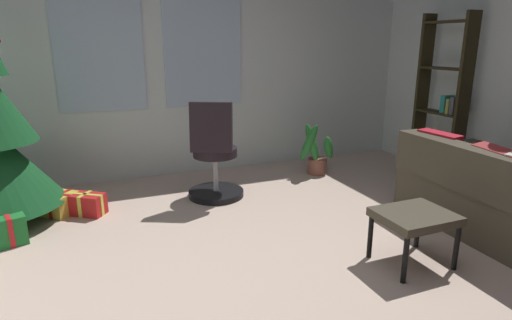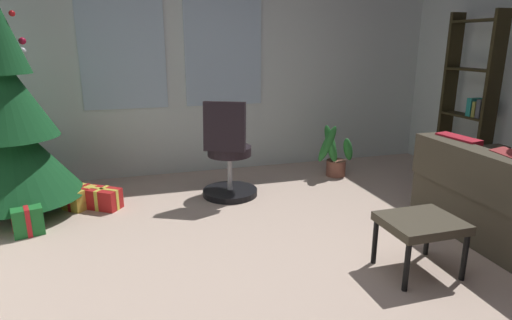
{
  "view_description": "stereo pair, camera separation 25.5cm",
  "coord_description": "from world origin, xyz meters",
  "px_view_note": "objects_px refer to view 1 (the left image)",
  "views": [
    {
      "loc": [
        -1.17,
        -2.27,
        1.52
      ],
      "look_at": [
        -0.19,
        0.15,
        0.78
      ],
      "focal_mm": 29.49,
      "sensor_mm": 36.0,
      "label": 1
    },
    {
      "loc": [
        -0.93,
        -2.36,
        1.52
      ],
      "look_at": [
        -0.19,
        0.15,
        0.78
      ],
      "focal_mm": 29.49,
      "sensor_mm": 36.0,
      "label": 2
    }
  ],
  "objects_px": {
    "gift_box_red": "(86,204)",
    "gift_box_gold": "(61,204)",
    "gift_box_green": "(8,227)",
    "office_chair": "(214,161)",
    "footstool": "(415,220)",
    "potted_plant": "(315,153)",
    "bookshelf": "(441,107)"
  },
  "relations": [
    {
      "from": "gift_box_red",
      "to": "gift_box_gold",
      "type": "height_order",
      "value": "gift_box_gold"
    },
    {
      "from": "gift_box_green",
      "to": "office_chair",
      "type": "height_order",
      "value": "office_chair"
    },
    {
      "from": "footstool",
      "to": "gift_box_green",
      "type": "distance_m",
      "value": 3.09
    },
    {
      "from": "footstool",
      "to": "gift_box_gold",
      "type": "distance_m",
      "value": 3.02
    },
    {
      "from": "gift_box_red",
      "to": "gift_box_green",
      "type": "xyz_separation_m",
      "value": [
        -0.58,
        -0.34,
        0.02
      ]
    },
    {
      "from": "footstool",
      "to": "office_chair",
      "type": "xyz_separation_m",
      "value": [
        -0.91,
        1.78,
        0.05
      ]
    },
    {
      "from": "footstool",
      "to": "potted_plant",
      "type": "xyz_separation_m",
      "value": [
        0.42,
        2.09,
        -0.07
      ]
    },
    {
      "from": "gift_box_gold",
      "to": "potted_plant",
      "type": "distance_m",
      "value": 2.77
    },
    {
      "from": "bookshelf",
      "to": "potted_plant",
      "type": "height_order",
      "value": "bookshelf"
    },
    {
      "from": "footstool",
      "to": "bookshelf",
      "type": "height_order",
      "value": "bookshelf"
    },
    {
      "from": "footstool",
      "to": "gift_box_red",
      "type": "relative_size",
      "value": 1.31
    },
    {
      "from": "footstool",
      "to": "potted_plant",
      "type": "relative_size",
      "value": 0.78
    },
    {
      "from": "footstool",
      "to": "potted_plant",
      "type": "height_order",
      "value": "potted_plant"
    },
    {
      "from": "footstool",
      "to": "gift_box_green",
      "type": "xyz_separation_m",
      "value": [
        -2.7,
        1.49,
        -0.22
      ]
    },
    {
      "from": "footstool",
      "to": "gift_box_red",
      "type": "bearing_deg",
      "value": 139.25
    },
    {
      "from": "gift_box_red",
      "to": "gift_box_green",
      "type": "bearing_deg",
      "value": -149.5
    },
    {
      "from": "office_chair",
      "to": "gift_box_green",
      "type": "bearing_deg",
      "value": -170.72
    },
    {
      "from": "gift_box_gold",
      "to": "potted_plant",
      "type": "xyz_separation_m",
      "value": [
        2.75,
        0.18,
        0.17
      ]
    },
    {
      "from": "footstool",
      "to": "bookshelf",
      "type": "xyz_separation_m",
      "value": [
        1.71,
        1.53,
        0.47
      ]
    },
    {
      "from": "gift_box_green",
      "to": "gift_box_gold",
      "type": "xyz_separation_m",
      "value": [
        0.37,
        0.42,
        -0.02
      ]
    },
    {
      "from": "footstool",
      "to": "bookshelf",
      "type": "distance_m",
      "value": 2.35
    },
    {
      "from": "gift_box_red",
      "to": "bookshelf",
      "type": "relative_size",
      "value": 0.21
    },
    {
      "from": "gift_box_gold",
      "to": "bookshelf",
      "type": "height_order",
      "value": "bookshelf"
    },
    {
      "from": "gift_box_red",
      "to": "gift_box_green",
      "type": "height_order",
      "value": "gift_box_green"
    },
    {
      "from": "footstool",
      "to": "gift_box_red",
      "type": "xyz_separation_m",
      "value": [
        -2.12,
        1.83,
        -0.24
      ]
    },
    {
      "from": "gift_box_green",
      "to": "footstool",
      "type": "bearing_deg",
      "value": -28.9
    },
    {
      "from": "potted_plant",
      "to": "footstool",
      "type": "bearing_deg",
      "value": -101.46
    },
    {
      "from": "potted_plant",
      "to": "office_chair",
      "type": "bearing_deg",
      "value": -166.82
    },
    {
      "from": "gift_box_red",
      "to": "office_chair",
      "type": "xyz_separation_m",
      "value": [
        1.22,
        -0.05,
        0.29
      ]
    },
    {
      "from": "gift_box_green",
      "to": "office_chair",
      "type": "distance_m",
      "value": 1.84
    },
    {
      "from": "gift_box_gold",
      "to": "footstool",
      "type": "bearing_deg",
      "value": -39.35
    },
    {
      "from": "gift_box_green",
      "to": "bookshelf",
      "type": "relative_size",
      "value": 0.21
    }
  ]
}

